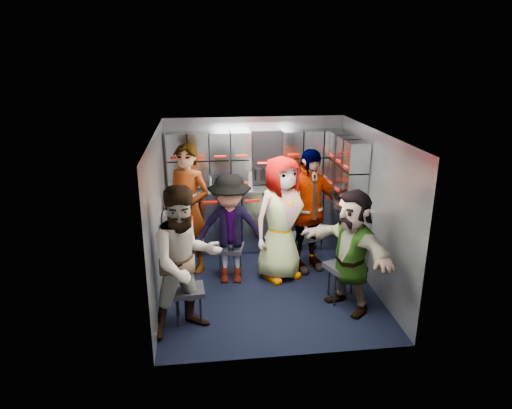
{
  "coord_description": "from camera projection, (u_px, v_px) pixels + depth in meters",
  "views": [
    {
      "loc": [
        -0.83,
        -5.48,
        3.06
      ],
      "look_at": [
        -0.12,
        0.35,
        1.07
      ],
      "focal_mm": 32.0,
      "sensor_mm": 36.0,
      "label": 1
    }
  ],
  "objects": [
    {
      "name": "attendant_arc_a",
      "position": [
        186.0,
        261.0,
        5.0
      ],
      "size": [
        1.03,
        0.93,
        1.73
      ],
      "primitive_type": "imported",
      "rotation": [
        0.0,
        0.0,
        0.4
      ],
      "color": "black",
      "rests_on": "ground"
    },
    {
      "name": "locker_bank_right",
      "position": [
        348.0,
        166.0,
        6.55
      ],
      "size": [
        0.28,
        1.0,
        0.82
      ],
      "primitive_type": "cube",
      "color": "#8F959E",
      "rests_on": "wall_right"
    },
    {
      "name": "cup_right",
      "position": [
        299.0,
        184.0,
        7.12
      ],
      "size": [
        0.08,
        0.08,
        0.11
      ],
      "primitive_type": "cylinder",
      "color": "beige",
      "rests_on": "counter"
    },
    {
      "name": "attendant_arc_c",
      "position": [
        281.0,
        219.0,
        6.24
      ],
      "size": [
        1.01,
        0.87,
        1.75
      ],
      "primitive_type": "imported",
      "rotation": [
        0.0,
        0.0,
        0.44
      ],
      "color": "black",
      "rests_on": "ground"
    },
    {
      "name": "right_cabinet",
      "position": [
        346.0,
        232.0,
        6.78
      ],
      "size": [
        0.28,
        1.2,
        1.0
      ],
      "primitive_type": "cube",
      "color": "#8F959E",
      "rests_on": "ground"
    },
    {
      "name": "jump_seat_near_left",
      "position": [
        188.0,
        292.0,
        5.33
      ],
      "size": [
        0.39,
        0.37,
        0.43
      ],
      "rotation": [
        0.0,
        0.0,
        0.07
      ],
      "color": "black",
      "rests_on": "ground"
    },
    {
      "name": "bottle_right",
      "position": [
        312.0,
        178.0,
        7.12
      ],
      "size": [
        0.06,
        0.06,
        0.28
      ],
      "primitive_type": "cylinder",
      "color": "white",
      "rests_on": "counter"
    },
    {
      "name": "coffee_niche",
      "position": [
        267.0,
        158.0,
        7.11
      ],
      "size": [
        0.46,
        0.16,
        0.84
      ],
      "primitive_type": null,
      "color": "black",
      "rests_on": "wall_back"
    },
    {
      "name": "jump_seat_mid_left",
      "position": [
        230.0,
        250.0,
        6.44
      ],
      "size": [
        0.45,
        0.43,
        0.44
      ],
      "rotation": [
        0.0,
        0.0,
        -0.24
      ],
      "color": "black",
      "rests_on": "ground"
    },
    {
      "name": "wall_left",
      "position": [
        159.0,
        219.0,
        5.73
      ],
      "size": [
        0.04,
        3.0,
        2.1
      ],
      "primitive_type": "cube",
      "color": "gray",
      "rests_on": "ground"
    },
    {
      "name": "wall_right",
      "position": [
        373.0,
        210.0,
        6.05
      ],
      "size": [
        0.04,
        3.0,
        2.1
      ],
      "primitive_type": "cube",
      "color": "gray",
      "rests_on": "ground"
    },
    {
      "name": "bottle_mid",
      "position": [
        211.0,
        183.0,
        6.95
      ],
      "size": [
        0.07,
        0.07,
        0.23
      ],
      "primitive_type": "cylinder",
      "color": "white",
      "rests_on": "counter"
    },
    {
      "name": "attendant_standing",
      "position": [
        188.0,
        209.0,
        6.45
      ],
      "size": [
        0.81,
        0.73,
        1.86
      ],
      "primitive_type": "imported",
      "rotation": [
        0.0,
        0.0,
        -0.55
      ],
      "color": "black",
      "rests_on": "ground"
    },
    {
      "name": "jump_seat_mid_right",
      "position": [
        303.0,
        238.0,
        6.8
      ],
      "size": [
        0.46,
        0.45,
        0.46
      ],
      "rotation": [
        0.0,
        0.0,
        0.23
      ],
      "color": "black",
      "rests_on": "ground"
    },
    {
      "name": "jump_seat_center",
      "position": [
        278.0,
        246.0,
        6.57
      ],
      "size": [
        0.48,
        0.47,
        0.44
      ],
      "rotation": [
        0.0,
        0.0,
        -0.41
      ],
      "color": "black",
      "rests_on": "ground"
    },
    {
      "name": "jump_seat_near_right",
      "position": [
        345.0,
        269.0,
        5.77
      ],
      "size": [
        0.54,
        0.52,
        0.5
      ],
      "rotation": [
        0.0,
        0.0,
        0.38
      ],
      "color": "black",
      "rests_on": "ground"
    },
    {
      "name": "wall_back",
      "position": [
        255.0,
        183.0,
        7.3
      ],
      "size": [
        2.8,
        0.04,
        2.1
      ],
      "primitive_type": "cube",
      "color": "gray",
      "rests_on": "ground"
    },
    {
      "name": "floor",
      "position": [
        268.0,
        287.0,
        6.23
      ],
      "size": [
        3.0,
        3.0,
        0.0
      ],
      "primitive_type": "plane",
      "color": "black",
      "rests_on": "ground"
    },
    {
      "name": "attendant_arc_b",
      "position": [
        230.0,
        230.0,
        6.15
      ],
      "size": [
        1.06,
        0.69,
        1.54
      ],
      "primitive_type": "imported",
      "rotation": [
        0.0,
        0.0,
        -0.13
      ],
      "color": "black",
      "rests_on": "ground"
    },
    {
      "name": "attendant_arc_d",
      "position": [
        307.0,
        211.0,
        6.47
      ],
      "size": [
        1.14,
        0.76,
        1.8
      ],
      "primitive_type": "imported",
      "rotation": [
        0.0,
        0.0,
        0.33
      ],
      "color": "black",
      "rests_on": "ground"
    },
    {
      "name": "attendant_arc_e",
      "position": [
        351.0,
        251.0,
        5.5
      ],
      "size": [
        1.09,
        1.47,
        1.54
      ],
      "primitive_type": "imported",
      "rotation": [
        0.0,
        0.0,
        -1.07
      ],
      "color": "black",
      "rests_on": "ground"
    },
    {
      "name": "cart_bank_left",
      "position": [
        180.0,
        241.0,
        6.46
      ],
      "size": [
        0.38,
        0.76,
        0.99
      ],
      "primitive_type": "cube",
      "color": "#8F959E",
      "rests_on": "ground"
    },
    {
      "name": "bottle_left",
      "position": [
        250.0,
        180.0,
        7.01
      ],
      "size": [
        0.07,
        0.07,
        0.27
      ],
      "primitive_type": "cylinder",
      "color": "white",
      "rests_on": "counter"
    },
    {
      "name": "counter",
      "position": [
        257.0,
        189.0,
        7.12
      ],
      "size": [
        2.68,
        0.42,
        0.03
      ],
      "primitive_type": "cube",
      "color": "silver",
      "rests_on": "cart_bank_back"
    },
    {
      "name": "cart_bank_back",
      "position": [
        257.0,
        220.0,
        7.28
      ],
      "size": [
        2.68,
        0.38,
        0.99
      ],
      "primitive_type": "cube",
      "color": "#8F959E",
      "rests_on": "ground"
    },
    {
      "name": "locker_bank_back",
      "position": [
        256.0,
        158.0,
        7.02
      ],
      "size": [
        2.68,
        0.28,
        0.82
      ],
      "primitive_type": "cube",
      "color": "#8F959E",
      "rests_on": "wall_back"
    },
    {
      "name": "cup_left",
      "position": [
        239.0,
        186.0,
        7.01
      ],
      "size": [
        0.09,
        0.09,
        0.11
      ],
      "primitive_type": "cylinder",
      "color": "beige",
      "rests_on": "counter"
    },
    {
      "name": "ceiling",
      "position": [
        270.0,
        134.0,
        5.56
      ],
      "size": [
        2.8,
        3.0,
        0.02
      ],
      "primitive_type": "cube",
      "color": "silver",
      "rests_on": "wall_back"
    },
    {
      "name": "red_latch_strip",
      "position": [
        258.0,
        201.0,
        6.97
      ],
      "size": [
        2.6,
        0.02,
        0.03
      ],
      "primitive_type": "cube",
      "color": "#9A0900",
      "rests_on": "cart_bank_back"
    }
  ]
}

